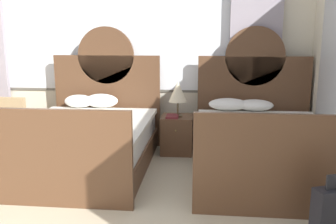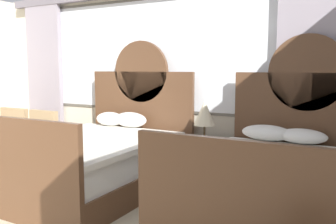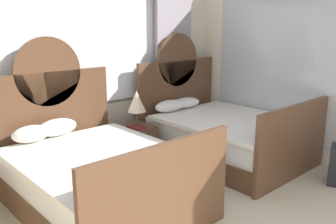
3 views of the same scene
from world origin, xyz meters
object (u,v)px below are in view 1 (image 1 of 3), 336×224
table_lamp_on_nightstand (178,92)px  bed_near_window (87,140)px  bed_near_mirror (262,145)px  book_on_nightstand (172,116)px  suitcase_on_floor (333,216)px  nightstand_between_beds (177,134)px  armchair_by_window_left (15,122)px

table_lamp_on_nightstand → bed_near_window: bearing=-148.1°
bed_near_mirror → book_on_nightstand: size_ratio=8.73×
table_lamp_on_nightstand → suitcase_on_floor: (1.48, -2.31, -0.68)m
nightstand_between_beds → suitcase_on_floor: 2.76m
nightstand_between_beds → book_on_nightstand: 0.32m
bed_near_mirror → bed_near_window: bearing=-180.0°
table_lamp_on_nightstand → armchair_by_window_left: table_lamp_on_nightstand is taller
suitcase_on_floor → table_lamp_on_nightstand: bearing=122.8°
nightstand_between_beds → table_lamp_on_nightstand: bearing=-49.2°
table_lamp_on_nightstand → suitcase_on_floor: 2.83m
bed_near_window → bed_near_mirror: size_ratio=1.00×
nightstand_between_beds → book_on_nightstand: bearing=-123.6°
bed_near_window → armchair_by_window_left: bed_near_window is taller
bed_near_window → nightstand_between_beds: (1.15, 0.73, -0.10)m
bed_near_mirror → nightstand_between_beds: (-1.14, 0.73, -0.10)m
bed_near_mirror → armchair_by_window_left: bed_near_mirror is taller
bed_near_window → armchair_by_window_left: size_ratio=2.62×
bed_near_mirror → book_on_nightstand: bearing=152.1°
book_on_nightstand → armchair_by_window_left: bearing=-178.1°
bed_near_window → suitcase_on_floor: (2.64, -1.59, -0.12)m
table_lamp_on_nightstand → armchair_by_window_left: 2.53m
table_lamp_on_nightstand → book_on_nightstand: size_ratio=2.05×
bed_near_mirror → book_on_nightstand: 1.38m
bed_near_window → armchair_by_window_left: bearing=157.0°
bed_near_mirror → nightstand_between_beds: 1.36m
nightstand_between_beds → book_on_nightstand: (-0.06, -0.09, 0.30)m
bed_near_window → table_lamp_on_nightstand: (1.16, 0.72, 0.56)m
suitcase_on_floor → book_on_nightstand: bearing=125.0°
nightstand_between_beds → table_lamp_on_nightstand: 0.65m
armchair_by_window_left → table_lamp_on_nightstand: bearing=3.7°
bed_near_window → table_lamp_on_nightstand: size_ratio=4.25×
bed_near_window → bed_near_mirror: 2.29m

